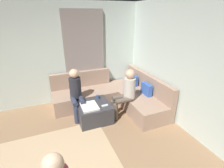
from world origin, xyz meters
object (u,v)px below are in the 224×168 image
at_px(ottoman, 94,112).
at_px(game_remote, 105,105).
at_px(sectional_couch, 114,96).
at_px(coffee_mug, 98,97).
at_px(person_on_couch_back, 126,92).
at_px(person_on_couch_side, 76,92).

relative_size(ottoman, game_remote, 5.07).
distance_m(sectional_couch, coffee_mug, 0.63).
bearing_deg(ottoman, person_on_couch_back, 81.55).
relative_size(sectional_couch, person_on_couch_back, 2.12).
height_order(coffee_mug, game_remote, coffee_mug).
relative_size(sectional_couch, coffee_mug, 26.84).
xyz_separation_m(ottoman, game_remote, (0.18, 0.22, 0.22)).
bearing_deg(game_remote, person_on_couch_back, 96.43).
distance_m(ottoman, person_on_couch_back, 0.91).
xyz_separation_m(sectional_couch, person_on_couch_back, (0.58, 0.06, 0.38)).
height_order(coffee_mug, person_on_couch_back, person_on_couch_back).
relative_size(sectional_couch, game_remote, 17.00).
bearing_deg(ottoman, sectional_couch, 122.65).
bearing_deg(person_on_couch_side, sectional_couch, -171.96).
bearing_deg(coffee_mug, sectional_couch, 114.23).
relative_size(coffee_mug, person_on_couch_side, 0.08).
bearing_deg(ottoman, person_on_couch_side, -135.23).
height_order(ottoman, game_remote, game_remote).
bearing_deg(person_on_couch_back, person_on_couch_side, 68.40).
xyz_separation_m(ottoman, person_on_couch_back, (0.12, 0.78, 0.45)).
bearing_deg(person_on_couch_side, person_on_couch_back, 158.40).
height_order(ottoman, coffee_mug, coffee_mug).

